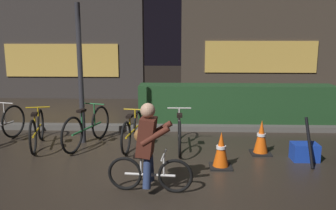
{
  "coord_description": "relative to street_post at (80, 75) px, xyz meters",
  "views": [
    {
      "loc": [
        0.42,
        -5.62,
        2.12
      ],
      "look_at": [
        0.2,
        0.6,
        0.9
      ],
      "focal_mm": 37.84,
      "sensor_mm": 36.0,
      "label": 1
    }
  ],
  "objects": [
    {
      "name": "street_post",
      "position": [
        0.0,
        0.0,
        0.0
      ],
      "size": [
        0.1,
        0.1,
        2.74
      ],
      "primitive_type": "cylinder",
      "color": "#2D2D33",
      "rests_on": "ground"
    },
    {
      "name": "storefront_right",
      "position": [
        4.76,
        6.0,
        0.78
      ],
      "size": [
        5.57,
        0.54,
        4.32
      ],
      "color": "#42382D",
      "rests_on": "ground"
    },
    {
      "name": "parked_bike_center_right",
      "position": [
        1.03,
        -0.26,
        -1.05
      ],
      "size": [
        0.46,
        1.52,
        0.7
      ],
      "rotation": [
        0.0,
        0.0,
        1.45
      ],
      "color": "black",
      "rests_on": "ground"
    },
    {
      "name": "parked_bike_left_mid",
      "position": [
        -0.81,
        -0.3,
        -1.03
      ],
      "size": [
        0.5,
        1.57,
        0.74
      ],
      "rotation": [
        0.0,
        0.0,
        1.81
      ],
      "color": "black",
      "rests_on": "ground"
    },
    {
      "name": "sidewalk_curb",
      "position": [
        1.53,
        1.0,
        -1.31
      ],
      "size": [
        12.0,
        0.24,
        0.12
      ],
      "primitive_type": "cube",
      "color": "#56544F",
      "rests_on": "ground"
    },
    {
      "name": "traffic_cone_near",
      "position": [
        2.62,
        -1.3,
        -1.08
      ],
      "size": [
        0.36,
        0.36,
        0.6
      ],
      "color": "black",
      "rests_on": "ground"
    },
    {
      "name": "blue_crate",
      "position": [
        4.11,
        -0.9,
        -1.22
      ],
      "size": [
        0.44,
        0.32,
        0.3
      ],
      "primitive_type": "cube",
      "rotation": [
        0.0,
        0.0,
        0.01
      ],
      "color": "#193DB7",
      "rests_on": "ground"
    },
    {
      "name": "closed_umbrella",
      "position": [
        4.08,
        -1.15,
        -0.98
      ],
      "size": [
        0.09,
        0.42,
        0.79
      ],
      "primitive_type": "cylinder",
      "rotation": [
        0.0,
        0.45,
        1.66
      ],
      "color": "black",
      "rests_on": "ground"
    },
    {
      "name": "hedge_row",
      "position": [
        3.33,
        1.9,
        -0.9
      ],
      "size": [
        4.8,
        0.7,
        0.93
      ],
      "primitive_type": "cube",
      "color": "#214723",
      "rests_on": "ground"
    },
    {
      "name": "storefront_left",
      "position": [
        -2.06,
        5.3,
        0.49
      ],
      "size": [
        5.49,
        0.54,
        3.74
      ],
      "color": "#383330",
      "rests_on": "ground"
    },
    {
      "name": "traffic_cone_far",
      "position": [
        3.43,
        -0.58,
        -1.07
      ],
      "size": [
        0.36,
        0.36,
        0.63
      ],
      "color": "black",
      "rests_on": "ground"
    },
    {
      "name": "parked_bike_right_mid",
      "position": [
        1.94,
        -0.33,
        -1.03
      ],
      "size": [
        0.46,
        1.62,
        0.75
      ],
      "rotation": [
        0.0,
        0.0,
        1.59
      ],
      "color": "black",
      "rests_on": "ground"
    },
    {
      "name": "parked_bike_center_left",
      "position": [
        0.14,
        -0.2,
        -1.01
      ],
      "size": [
        0.57,
        1.66,
        0.79
      ],
      "rotation": [
        0.0,
        0.0,
        1.28
      ],
      "color": "black",
      "rests_on": "ground"
    },
    {
      "name": "cyclist",
      "position": [
        1.52,
        -2.22,
        -0.74
      ],
      "size": [
        1.19,
        0.55,
        1.25
      ],
      "rotation": [
        0.0,
        0.0,
        -0.09
      ],
      "color": "black",
      "rests_on": "ground"
    },
    {
      "name": "ground_plane",
      "position": [
        1.53,
        -1.2,
        -1.37
      ],
      "size": [
        40.0,
        40.0,
        0.0
      ],
      "primitive_type": "plane",
      "color": "#2D261E"
    }
  ]
}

